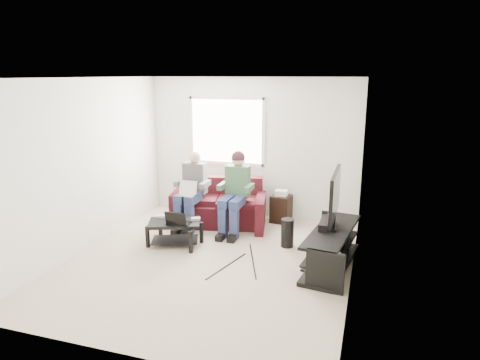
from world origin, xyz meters
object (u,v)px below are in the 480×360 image
(sofa, at_px, (219,207))
(tv, at_px, (335,196))
(coffee_table, at_px, (175,228))
(tv_stand, at_px, (331,250))
(subwoofer, at_px, (287,233))
(end_table, at_px, (281,208))

(sofa, distance_m, tv, 2.49)
(sofa, xyz_separation_m, coffee_table, (-0.32, -1.18, -0.01))
(tv_stand, height_order, subwoofer, tv_stand)
(subwoofer, distance_m, end_table, 1.16)
(tv, height_order, end_table, tv)
(coffee_table, bearing_deg, sofa, 75.09)
(subwoofer, bearing_deg, end_table, 106.98)
(tv, relative_size, subwoofer, 2.44)
(tv, distance_m, subwoofer, 1.13)
(subwoofer, xyz_separation_m, end_table, (-0.34, 1.11, 0.04))
(end_table, bearing_deg, tv_stand, -56.50)
(tv, bearing_deg, subwoofer, 151.18)
(coffee_table, relative_size, tv_stand, 0.54)
(tv, xyz_separation_m, subwoofer, (-0.72, 0.40, -0.77))
(tv_stand, relative_size, subwoofer, 3.73)
(tv, distance_m, end_table, 1.99)
(tv_stand, bearing_deg, subwoofer, 145.55)
(sofa, relative_size, tv_stand, 1.12)
(coffee_table, xyz_separation_m, tv_stand, (2.44, -0.02, -0.05))
(subwoofer, bearing_deg, tv, -28.82)
(sofa, distance_m, subwoofer, 1.57)
(end_table, bearing_deg, tv, -54.85)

